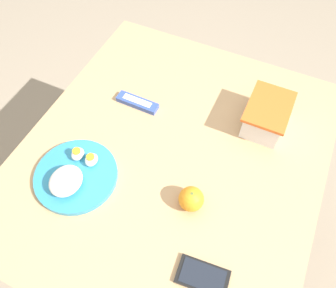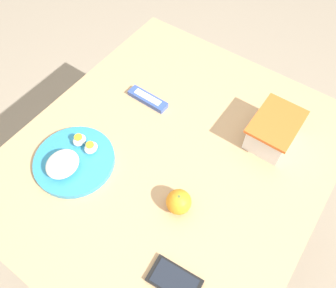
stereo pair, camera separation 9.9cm
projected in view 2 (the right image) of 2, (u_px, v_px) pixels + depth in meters
The scene contains 7 objects.
ground_plane at pixel (170, 230), 1.60m from camera, with size 10.00×10.00×0.00m, color gray.
table at pixel (170, 172), 1.10m from camera, with size 1.02×0.90×0.71m.
food_container at pixel (273, 132), 1.00m from camera, with size 0.18×0.13×0.10m.
orange_fruit at pixel (179, 202), 0.88m from camera, with size 0.07×0.07×0.07m.
rice_plate at pixel (72, 160), 0.97m from camera, with size 0.24×0.24×0.07m.
candy_bar at pixel (148, 99), 1.12m from camera, with size 0.04×0.15×0.02m.
cell_phone at pixel (174, 281), 0.80m from camera, with size 0.08×0.13×0.01m.
Camera 2 is at (0.43, 0.30, 1.57)m, focal length 35.00 mm.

